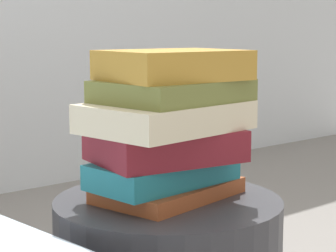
# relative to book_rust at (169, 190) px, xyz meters

# --- Properties ---
(book_rust) EXTENTS (0.30, 0.22, 0.03)m
(book_rust) POSITION_rel_book_rust_xyz_m (0.00, 0.00, 0.00)
(book_rust) COLOR #994723
(book_rust) RESTS_ON side_table
(book_teal) EXTENTS (0.30, 0.17, 0.05)m
(book_teal) POSITION_rel_book_rust_xyz_m (-0.02, -0.00, 0.04)
(book_teal) COLOR #1E727F
(book_teal) RESTS_ON book_rust
(book_maroon) EXTENTS (0.30, 0.23, 0.06)m
(book_maroon) POSITION_rel_book_rust_xyz_m (-0.02, -0.01, 0.09)
(book_maroon) COLOR maroon
(book_maroon) RESTS_ON book_teal
(book_cream) EXTENTS (0.32, 0.24, 0.05)m
(book_cream) POSITION_rel_book_rust_xyz_m (-0.02, -0.02, 0.15)
(book_cream) COLOR beige
(book_cream) RESTS_ON book_maroon
(book_olive) EXTENTS (0.29, 0.23, 0.04)m
(book_olive) POSITION_rel_book_rust_xyz_m (-0.00, -0.01, 0.20)
(book_olive) COLOR olive
(book_olive) RESTS_ON book_cream
(book_ochre) EXTENTS (0.27, 0.21, 0.06)m
(book_ochre) POSITION_rel_book_rust_xyz_m (-0.00, -0.02, 0.25)
(book_ochre) COLOR #B7842D
(book_ochre) RESTS_ON book_olive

